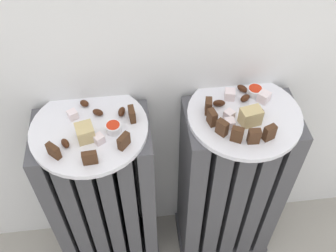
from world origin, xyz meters
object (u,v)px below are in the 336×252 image
at_px(radiator_right, 229,188).
at_px(plate_right, 244,115).
at_px(radiator_left, 106,201).
at_px(plate_left, 89,129).
at_px(jam_bowl_right, 255,91).
at_px(fork, 242,116).
at_px(jam_bowl_left, 113,127).

xyz_separation_m(radiator_right, plate_right, (0.00, 0.00, 0.32)).
height_order(radiator_left, plate_left, plate_left).
height_order(plate_left, jam_bowl_right, jam_bowl_right).
bearing_deg(radiator_left, fork, -1.32).
bearing_deg(jam_bowl_right, radiator_right, -122.59).
bearing_deg(jam_bowl_right, jam_bowl_left, -167.33).
height_order(radiator_left, radiator_right, same).
relative_size(plate_left, jam_bowl_left, 7.43).
bearing_deg(radiator_left, plate_left, 90.00).
xyz_separation_m(plate_left, fork, (0.36, -0.01, 0.01)).
bearing_deg(plate_left, fork, -1.32).
distance_m(radiator_right, plate_left, 0.48).
bearing_deg(jam_bowl_left, plate_left, 163.32).
relative_size(radiator_left, fork, 5.97).
xyz_separation_m(jam_bowl_right, fork, (-0.05, -0.07, -0.01)).
bearing_deg(plate_left, jam_bowl_left, -16.68).
bearing_deg(jam_bowl_left, fork, 1.67).
distance_m(radiator_right, jam_bowl_left, 0.45).
distance_m(radiator_left, radiator_right, 0.36).
relative_size(plate_left, plate_right, 1.00).
distance_m(radiator_right, jam_bowl_right, 0.34).
height_order(plate_right, fork, fork).
distance_m(radiator_left, jam_bowl_right, 0.53).
bearing_deg(plate_right, radiator_left, -180.00).
relative_size(plate_left, jam_bowl_right, 7.06).
bearing_deg(radiator_left, radiator_right, 0.00).
height_order(radiator_left, jam_bowl_right, jam_bowl_right).
xyz_separation_m(plate_right, jam_bowl_right, (0.04, 0.06, 0.02)).
xyz_separation_m(radiator_right, fork, (-0.01, -0.01, 0.32)).
distance_m(plate_right, jam_bowl_right, 0.07).
bearing_deg(jam_bowl_left, jam_bowl_right, 12.67).
relative_size(jam_bowl_right, fork, 0.38).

